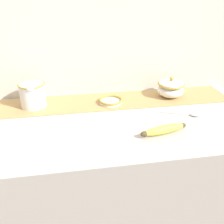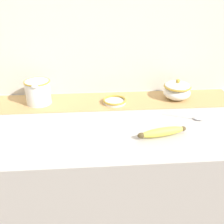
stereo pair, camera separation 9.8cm
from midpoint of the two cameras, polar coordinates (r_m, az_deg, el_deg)
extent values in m
cube|color=#B7B2AD|center=(1.46, 1.88, -17.40)|extent=(1.34, 0.63, 0.89)
cube|color=silver|center=(1.41, 0.82, 16.07)|extent=(2.14, 0.04, 2.40)
cube|color=tan|center=(1.37, 1.26, 2.18)|extent=(1.24, 0.21, 0.00)
cylinder|color=white|center=(1.35, -12.79, 3.91)|extent=(0.12, 0.12, 0.11)
torus|color=#B79333|center=(1.34, -13.02, 6.01)|extent=(0.12, 0.12, 0.01)
torus|color=white|center=(1.42, -12.48, 5.33)|extent=(0.06, 0.01, 0.06)
ellipsoid|color=white|center=(1.29, -13.30, 5.06)|extent=(0.03, 0.03, 0.02)
ellipsoid|color=white|center=(1.43, 14.97, 3.84)|extent=(0.13, 0.13, 0.07)
torus|color=#B79333|center=(1.41, 15.12, 5.03)|extent=(0.13, 0.13, 0.01)
ellipsoid|color=white|center=(1.41, 15.14, 5.23)|extent=(0.12, 0.12, 0.02)
sphere|color=#B79333|center=(1.41, 15.25, 6.06)|extent=(0.02, 0.02, 0.02)
cylinder|color=white|center=(1.34, 2.64, 2.01)|extent=(0.11, 0.11, 0.01)
torus|color=#B79333|center=(1.34, 2.65, 2.40)|extent=(0.11, 0.11, 0.01)
ellipsoid|color=#DBCC4C|center=(1.10, 12.78, -4.04)|extent=(0.19, 0.08, 0.04)
ellipsoid|color=brown|center=(1.06, 8.65, -4.80)|extent=(0.04, 0.03, 0.02)
ellipsoid|color=brown|center=(1.14, 16.62, -3.33)|extent=(0.03, 0.02, 0.02)
cube|color=#B7B7BC|center=(1.27, 15.27, -0.90)|extent=(0.12, 0.06, 0.00)
ellipsoid|color=#B7B7BC|center=(1.27, 19.17, -1.32)|extent=(0.05, 0.04, 0.01)
camera|label=1|loc=(0.05, -87.55, 1.22)|focal=45.00mm
camera|label=2|loc=(0.05, 92.45, -1.22)|focal=45.00mm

